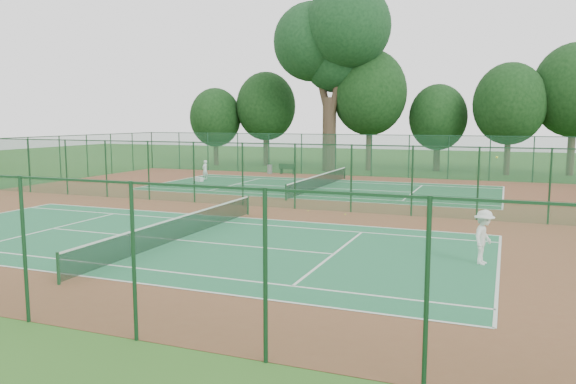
% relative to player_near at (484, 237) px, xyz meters
% --- Properties ---
extents(ground, '(120.00, 120.00, 0.00)m').
position_rel_player_near_xyz_m(ground, '(-11.38, 8.53, -0.93)').
color(ground, '#28541A').
rests_on(ground, ground).
extents(red_pad, '(40.00, 36.00, 0.01)m').
position_rel_player_near_xyz_m(red_pad, '(-11.38, 8.53, -0.92)').
color(red_pad, brown).
rests_on(red_pad, ground).
extents(court_near, '(23.77, 10.97, 0.01)m').
position_rel_player_near_xyz_m(court_near, '(-11.38, -0.47, -0.91)').
color(court_near, '#216944').
rests_on(court_near, red_pad).
extents(court_far, '(23.77, 10.97, 0.01)m').
position_rel_player_near_xyz_m(court_far, '(-11.38, 17.53, -0.91)').
color(court_far, '#1B5732').
rests_on(court_far, red_pad).
extents(fence_north, '(40.00, 0.09, 3.50)m').
position_rel_player_near_xyz_m(fence_north, '(-11.38, 26.53, 0.83)').
color(fence_north, '#1B5334').
rests_on(fence_north, ground).
extents(fence_divider, '(40.00, 0.09, 3.50)m').
position_rel_player_near_xyz_m(fence_divider, '(-11.38, 8.53, 0.83)').
color(fence_divider, '#184929').
rests_on(fence_divider, ground).
extents(tennis_net_near, '(0.10, 12.90, 0.97)m').
position_rel_player_near_xyz_m(tennis_net_near, '(-11.38, -0.47, -0.38)').
color(tennis_net_near, '#15391E').
rests_on(tennis_net_near, ground).
extents(tennis_net_far, '(0.10, 12.90, 0.97)m').
position_rel_player_near_xyz_m(tennis_net_far, '(-11.38, 17.53, -0.38)').
color(tennis_net_far, '#13351B').
rests_on(tennis_net_far, ground).
extents(player_near, '(0.93, 1.30, 1.81)m').
position_rel_player_near_xyz_m(player_near, '(0.00, 0.00, 0.00)').
color(player_near, white).
rests_on(player_near, court_near).
extents(player_far, '(0.44, 0.60, 1.51)m').
position_rel_player_near_xyz_m(player_far, '(-21.56, 19.49, -0.15)').
color(player_far, white).
rests_on(player_far, court_far).
extents(trash_bin, '(0.57, 0.57, 0.79)m').
position_rel_player_near_xyz_m(trash_bin, '(-18.61, 25.59, -0.52)').
color(trash_bin, gray).
rests_on(trash_bin, red_pad).
extents(bench, '(1.47, 0.47, 0.90)m').
position_rel_player_near_xyz_m(bench, '(-17.07, 25.85, -0.45)').
color(bench, '#113218').
rests_on(bench, red_pad).
extents(kit_bag, '(0.92, 0.60, 0.32)m').
position_rel_player_near_xyz_m(kit_bag, '(-21.38, 18.12, -0.76)').
color(kit_bag, silver).
rests_on(kit_bag, red_pad).
extents(stray_ball_a, '(0.07, 0.07, 0.07)m').
position_rel_player_near_xyz_m(stray_ball_a, '(-11.10, 7.61, -0.88)').
color(stray_ball_a, '#D7EA36').
rests_on(stray_ball_a, red_pad).
extents(stray_ball_b, '(0.07, 0.07, 0.07)m').
position_rel_player_near_xyz_m(stray_ball_b, '(-6.79, 7.58, -0.88)').
color(stray_ball_b, yellow).
rests_on(stray_ball_b, red_pad).
extents(stray_ball_c, '(0.07, 0.07, 0.07)m').
position_rel_player_near_xyz_m(stray_ball_c, '(-8.90, 7.96, -0.88)').
color(stray_ball_c, gold).
rests_on(stray_ball_c, red_pad).
extents(big_tree, '(10.82, 7.92, 16.63)m').
position_rel_player_near_xyz_m(big_tree, '(-14.49, 30.31, 10.85)').
color(big_tree, '#36291D').
rests_on(big_tree, ground).
extents(evergreen_row, '(39.00, 5.00, 12.00)m').
position_rel_player_near_xyz_m(evergreen_row, '(-10.88, 32.78, -0.93)').
color(evergreen_row, black).
rests_on(evergreen_row, ground).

